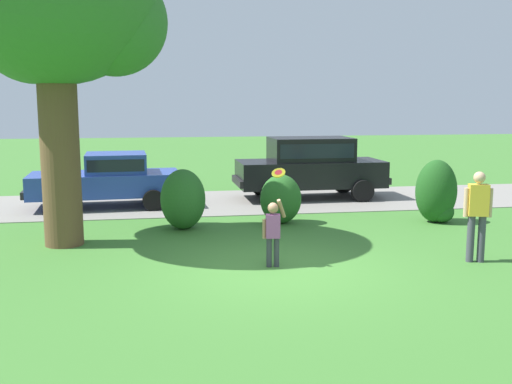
{
  "coord_description": "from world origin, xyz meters",
  "views": [
    {
      "loc": [
        -2.05,
        -10.29,
        3.06
      ],
      "look_at": [
        -0.01,
        2.22,
        1.1
      ],
      "focal_mm": 41.68,
      "sensor_mm": 36.0,
      "label": 1
    }
  ],
  "objects_px": {
    "oak_tree_large": "(56,6)",
    "adult_onlooker": "(478,211)",
    "parked_suv": "(310,165)",
    "parked_sedan": "(109,178)",
    "child_thrower": "(273,229)",
    "frisbee": "(279,173)"
  },
  "relations": [
    {
      "from": "oak_tree_large",
      "to": "adult_onlooker",
      "type": "relative_size",
      "value": 4.04
    },
    {
      "from": "parked_suv",
      "to": "adult_onlooker",
      "type": "height_order",
      "value": "parked_suv"
    },
    {
      "from": "parked_sedan",
      "to": "child_thrower",
      "type": "distance_m",
      "value": 7.75
    },
    {
      "from": "oak_tree_large",
      "to": "frisbee",
      "type": "height_order",
      "value": "oak_tree_large"
    },
    {
      "from": "parked_suv",
      "to": "adult_onlooker",
      "type": "xyz_separation_m",
      "value": [
        1.28,
        -7.7,
        -0.09
      ]
    },
    {
      "from": "parked_sedan",
      "to": "oak_tree_large",
      "type": "bearing_deg",
      "value": -97.23
    },
    {
      "from": "child_thrower",
      "to": "oak_tree_large",
      "type": "bearing_deg",
      "value": 147.71
    },
    {
      "from": "parked_suv",
      "to": "frisbee",
      "type": "height_order",
      "value": "parked_suv"
    },
    {
      "from": "oak_tree_large",
      "to": "parked_sedan",
      "type": "relative_size",
      "value": 1.56
    },
    {
      "from": "parked_sedan",
      "to": "adult_onlooker",
      "type": "distance_m",
      "value": 10.31
    },
    {
      "from": "oak_tree_large",
      "to": "frisbee",
      "type": "xyz_separation_m",
      "value": [
        4.37,
        -1.46,
        -3.35
      ]
    },
    {
      "from": "parked_sedan",
      "to": "child_thrower",
      "type": "relative_size",
      "value": 3.5
    },
    {
      "from": "parked_suv",
      "to": "frisbee",
      "type": "relative_size",
      "value": 15.02
    },
    {
      "from": "oak_tree_large",
      "to": "child_thrower",
      "type": "xyz_separation_m",
      "value": [
        4.05,
        -2.56,
        -4.25
      ]
    },
    {
      "from": "oak_tree_large",
      "to": "adult_onlooker",
      "type": "height_order",
      "value": "oak_tree_large"
    },
    {
      "from": "oak_tree_large",
      "to": "parked_sedan",
      "type": "bearing_deg",
      "value": 82.77
    },
    {
      "from": "child_thrower",
      "to": "frisbee",
      "type": "xyz_separation_m",
      "value": [
        0.32,
        1.1,
        0.9
      ]
    },
    {
      "from": "parked_suv",
      "to": "child_thrower",
      "type": "height_order",
      "value": "parked_suv"
    },
    {
      "from": "parked_sedan",
      "to": "adult_onlooker",
      "type": "height_order",
      "value": "adult_onlooker"
    },
    {
      "from": "child_thrower",
      "to": "frisbee",
      "type": "distance_m",
      "value": 1.46
    },
    {
      "from": "parked_suv",
      "to": "frisbee",
      "type": "xyz_separation_m",
      "value": [
        -2.28,
        -6.32,
        0.54
      ]
    },
    {
      "from": "child_thrower",
      "to": "adult_onlooker",
      "type": "xyz_separation_m",
      "value": [
        3.89,
        -0.29,
        0.27
      ]
    }
  ]
}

